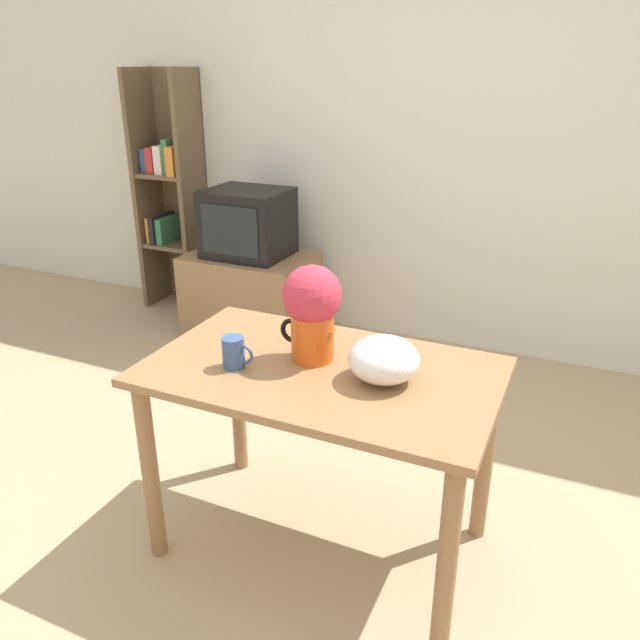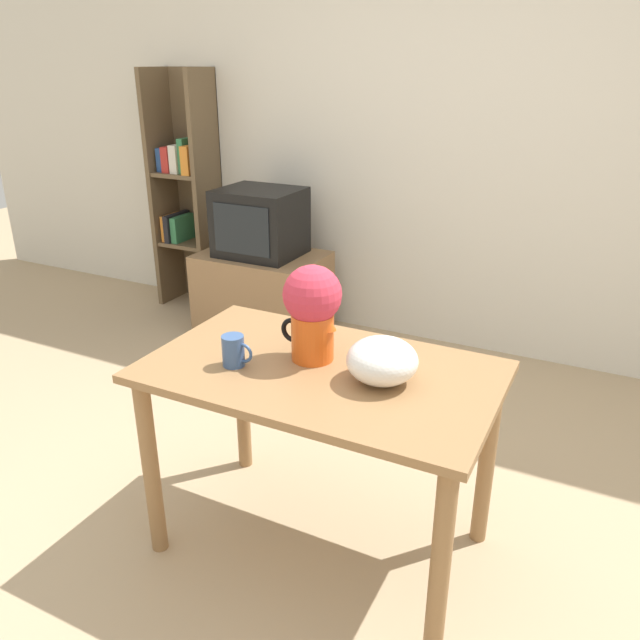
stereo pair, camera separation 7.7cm
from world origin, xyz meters
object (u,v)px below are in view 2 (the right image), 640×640
(flower_vase, at_px, (312,307))
(coffee_mug, at_px, (234,351))
(white_bowl, at_px, (382,361))
(tv_set, at_px, (260,222))

(flower_vase, relative_size, coffee_mug, 2.97)
(flower_vase, relative_size, white_bowl, 1.46)
(white_bowl, bearing_deg, tv_set, 132.22)
(coffee_mug, bearing_deg, white_bowl, 13.65)
(flower_vase, height_order, coffee_mug, flower_vase)
(flower_vase, xyz_separation_m, coffee_mug, (-0.21, -0.17, -0.14))
(white_bowl, height_order, tv_set, tv_set)
(flower_vase, xyz_separation_m, tv_set, (-1.17, 1.54, -0.17))
(coffee_mug, height_order, white_bowl, white_bowl)
(flower_vase, bearing_deg, white_bowl, -9.84)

